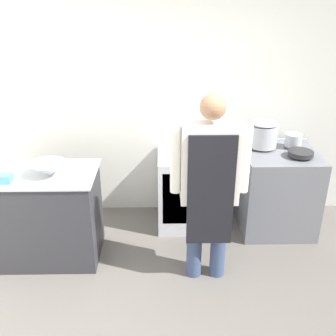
{
  "coord_description": "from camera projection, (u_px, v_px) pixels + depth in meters",
  "views": [
    {
      "loc": [
        0.02,
        -2.19,
        2.45
      ],
      "look_at": [
        0.07,
        1.12,
        0.95
      ],
      "focal_mm": 42.0,
      "sensor_mm": 36.0,
      "label": 1
    }
  ],
  "objects": [
    {
      "name": "sauce_pot",
      "position": [
        293.0,
        140.0,
        4.21
      ],
      "size": [
        0.18,
        0.18,
        0.14
      ],
      "color": "#B2B5BC",
      "rests_on": "stove"
    },
    {
      "name": "saute_pan",
      "position": [
        301.0,
        153.0,
        3.99
      ],
      "size": [
        0.26,
        0.26,
        0.05
      ],
      "color": "#262628",
      "rests_on": "stove"
    },
    {
      "name": "person_cook",
      "position": [
        210.0,
        180.0,
        3.32
      ],
      "size": [
        0.67,
        0.24,
        1.73
      ],
      "color": "#38476B",
      "rests_on": "ground_plane"
    },
    {
      "name": "stock_pot",
      "position": [
        263.0,
        134.0,
        4.18
      ],
      "size": [
        0.3,
        0.3,
        0.28
      ],
      "color": "#B2B5BC",
      "rests_on": "stove"
    },
    {
      "name": "wall_back",
      "position": [
        160.0,
        100.0,
        4.33
      ],
      "size": [
        8.0,
        0.05,
        2.7
      ],
      "color": "silver",
      "rests_on": "ground_plane"
    },
    {
      "name": "fridge_unit",
      "position": [
        186.0,
        189.0,
        4.39
      ],
      "size": [
        0.62,
        0.62,
        0.84
      ],
      "color": "silver",
      "rests_on": "ground_plane"
    },
    {
      "name": "mixing_bowl",
      "position": [
        49.0,
        169.0,
        3.55
      ],
      "size": [
        0.33,
        0.33,
        0.13
      ],
      "color": "#B2B5BC",
      "rests_on": "prep_counter"
    },
    {
      "name": "stove",
      "position": [
        277.0,
        190.0,
        4.31
      ],
      "size": [
        0.78,
        0.75,
        0.92
      ],
      "color": "slate",
      "rests_on": "ground_plane"
    },
    {
      "name": "prep_counter",
      "position": [
        45.0,
        215.0,
        3.82
      ],
      "size": [
        1.07,
        0.67,
        0.91
      ],
      "color": "#2D2D33",
      "rests_on": "ground_plane"
    },
    {
      "name": "plastic_tub",
      "position": [
        6.0,
        179.0,
        3.44
      ],
      "size": [
        0.11,
        0.11,
        0.08
      ],
      "color": "teal",
      "rests_on": "prep_counter"
    }
  ]
}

